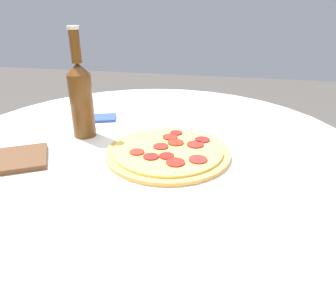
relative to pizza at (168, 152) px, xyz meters
The scene contains 5 objects.
table 0.18m from the pizza, 42.89° to the right, with size 1.08×1.08×0.72m.
pizza is the anchor object (origin of this frame).
beer_bottle 0.28m from the pizza, 16.34° to the right, with size 0.06×0.06×0.28m.
pizza_paddle 0.39m from the pizza, 18.20° to the left, with size 0.28×0.20×0.02m.
napkin 0.33m from the pizza, 37.17° to the right, with size 0.12×0.10×0.01m.
Camera 1 is at (-0.20, 0.75, 1.07)m, focal length 35.00 mm.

